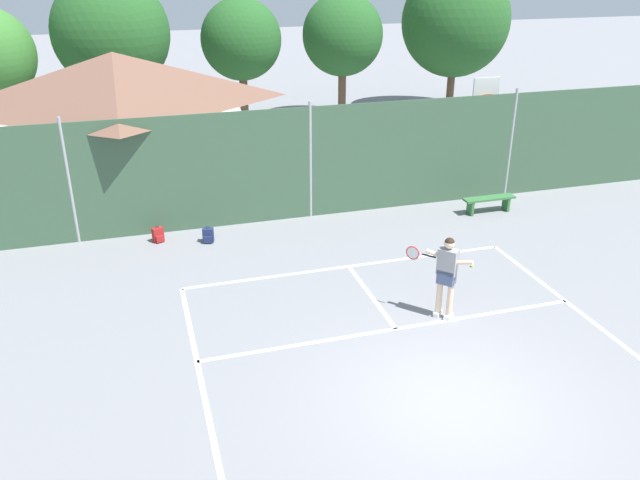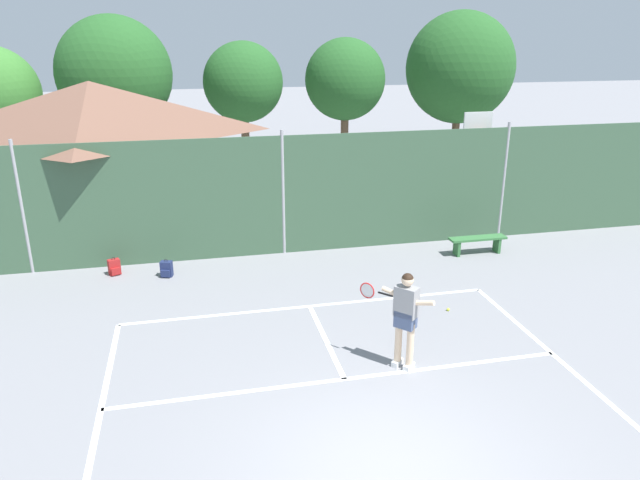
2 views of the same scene
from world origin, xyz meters
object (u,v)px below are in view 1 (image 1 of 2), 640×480
at_px(basketball_hoop, 483,116).
at_px(tennis_ball, 472,266).
at_px(tennis_player, 446,271).
at_px(backpack_navy, 208,236).
at_px(courtside_bench, 489,201).
at_px(backpack_red, 158,235).

height_order(basketball_hoop, tennis_ball, basketball_hoop).
bearing_deg(tennis_player, backpack_navy, 128.99).
height_order(basketball_hoop, tennis_player, basketball_hoop).
distance_m(tennis_ball, backpack_navy, 6.94).
bearing_deg(tennis_ball, backpack_navy, 151.15).
xyz_separation_m(basketball_hoop, backpack_navy, (-9.26, -2.19, -2.12)).
height_order(tennis_ball, courtside_bench, courtside_bench).
xyz_separation_m(tennis_player, backpack_red, (-5.58, 5.73, -0.92)).
bearing_deg(courtside_bench, basketball_hoop, 68.92).
bearing_deg(backpack_red, tennis_player, -45.75).
relative_size(tennis_ball, backpack_navy, 0.14).
bearing_deg(backpack_navy, backpack_red, 161.87).
distance_m(tennis_player, courtside_bench, 6.56).
height_order(tennis_player, tennis_ball, tennis_player).
bearing_deg(courtside_bench, backpack_navy, 178.64).
distance_m(basketball_hoop, tennis_player, 9.07).
height_order(basketball_hoop, backpack_red, basketball_hoop).
xyz_separation_m(backpack_navy, courtside_bench, (8.34, -0.20, 0.17)).
bearing_deg(basketball_hoop, tennis_player, -123.46).
height_order(tennis_ball, backpack_navy, backpack_navy).
xyz_separation_m(tennis_ball, backpack_navy, (-6.08, 3.35, 0.16)).
height_order(tennis_player, backpack_red, tennis_player).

